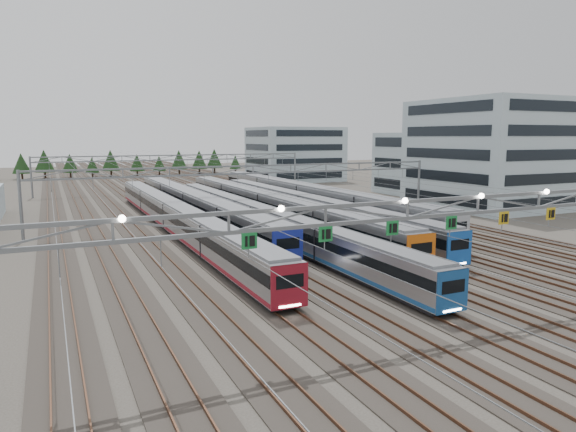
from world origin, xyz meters
name	(u,v)px	position (x,y,z in m)	size (l,w,h in m)	color
ground	(472,313)	(0.00, 0.00, 0.00)	(400.00, 400.00, 0.00)	#47423A
track_bed	(163,180)	(0.00, 100.00, 1.49)	(54.00, 260.00, 5.42)	#2D2823
train_a	(174,216)	(-11.25, 38.06, 1.99)	(2.68, 67.23, 3.48)	black
train_b	(193,205)	(-6.75, 45.94, 2.15)	(2.92, 63.12, 3.81)	black
train_c	(260,219)	(-2.25, 32.02, 1.90)	(2.53, 65.29, 3.29)	black
train_d	(267,206)	(2.25, 40.45, 2.16)	(2.93, 65.08, 3.81)	black
train_e	(306,208)	(6.75, 37.38, 2.04)	(2.76, 58.07, 3.59)	black
train_f	(306,197)	(11.25, 46.52, 2.34)	(3.19, 66.17, 4.17)	black
gantry_near	(479,208)	(-0.05, -0.12, 7.09)	(56.36, 0.61, 8.08)	slate
gantry_mid	(253,176)	(0.00, 40.00, 6.39)	(56.36, 0.36, 8.00)	slate
gantry_far	(177,162)	(0.00, 85.00, 6.39)	(56.36, 0.36, 8.00)	slate
depot_bldg_south	(486,154)	(41.18, 39.18, 8.84)	(18.00, 22.00, 17.67)	#A5BEC5
depot_bldg_mid	(423,164)	(44.63, 59.28, 6.24)	(14.00, 16.00, 12.49)	#A5BEC5
depot_bldg_north	(295,154)	(35.40, 100.39, 7.09)	(22.00, 18.00, 14.17)	#A5BEC5
treeline	(125,162)	(-4.05, 135.38, 4.23)	(87.50, 5.60, 7.02)	#332114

